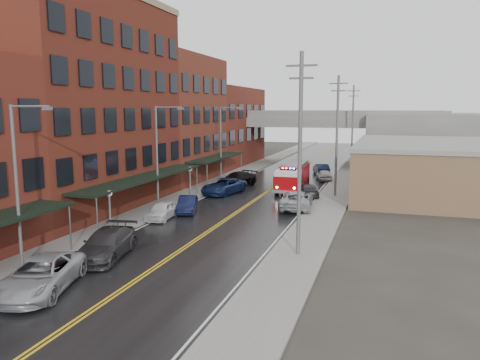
% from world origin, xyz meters
% --- Properties ---
extents(road, '(11.00, 160.00, 0.02)m').
position_xyz_m(road, '(0.00, 30.00, 0.01)').
color(road, black).
rests_on(road, ground).
extents(sidewalk_left, '(3.00, 160.00, 0.15)m').
position_xyz_m(sidewalk_left, '(-7.30, 30.00, 0.07)').
color(sidewalk_left, slate).
rests_on(sidewalk_left, ground).
extents(sidewalk_right, '(3.00, 160.00, 0.15)m').
position_xyz_m(sidewalk_right, '(7.30, 30.00, 0.07)').
color(sidewalk_right, slate).
rests_on(sidewalk_right, ground).
extents(curb_left, '(0.30, 160.00, 0.15)m').
position_xyz_m(curb_left, '(-5.65, 30.00, 0.07)').
color(curb_left, gray).
rests_on(curb_left, ground).
extents(curb_right, '(0.30, 160.00, 0.15)m').
position_xyz_m(curb_right, '(5.65, 30.00, 0.07)').
color(curb_right, gray).
rests_on(curb_right, ground).
extents(brick_building_b, '(9.00, 20.00, 18.00)m').
position_xyz_m(brick_building_b, '(-13.30, 23.00, 9.00)').
color(brick_building_b, '#5A1E17').
rests_on(brick_building_b, ground).
extents(brick_building_c, '(9.00, 15.00, 15.00)m').
position_xyz_m(brick_building_c, '(-13.30, 40.50, 7.50)').
color(brick_building_c, maroon).
rests_on(brick_building_c, ground).
extents(brick_building_far, '(9.00, 20.00, 12.00)m').
position_xyz_m(brick_building_far, '(-13.30, 58.00, 6.00)').
color(brick_building_far, '#5E2818').
rests_on(brick_building_far, ground).
extents(tan_building, '(14.00, 22.00, 5.00)m').
position_xyz_m(tan_building, '(16.00, 40.00, 2.50)').
color(tan_building, brown).
rests_on(tan_building, ground).
extents(right_far_block, '(18.00, 30.00, 8.00)m').
position_xyz_m(right_far_block, '(18.00, 70.00, 4.00)').
color(right_far_block, slate).
rests_on(right_far_block, ground).
extents(awning_1, '(2.60, 18.00, 3.09)m').
position_xyz_m(awning_1, '(-7.49, 23.00, 2.99)').
color(awning_1, black).
rests_on(awning_1, ground).
extents(awning_2, '(2.60, 13.00, 3.09)m').
position_xyz_m(awning_2, '(-7.49, 40.50, 2.99)').
color(awning_2, black).
rests_on(awning_2, ground).
extents(globe_lamp_1, '(0.44, 0.44, 3.12)m').
position_xyz_m(globe_lamp_1, '(-6.40, 16.00, 2.31)').
color(globe_lamp_1, '#59595B').
rests_on(globe_lamp_1, ground).
extents(globe_lamp_2, '(0.44, 0.44, 3.12)m').
position_xyz_m(globe_lamp_2, '(-6.40, 30.00, 2.31)').
color(globe_lamp_2, '#59595B').
rests_on(globe_lamp_2, ground).
extents(street_lamp_0, '(2.64, 0.22, 9.00)m').
position_xyz_m(street_lamp_0, '(-6.55, 8.00, 5.19)').
color(street_lamp_0, '#59595B').
rests_on(street_lamp_0, ground).
extents(street_lamp_1, '(2.64, 0.22, 9.00)m').
position_xyz_m(street_lamp_1, '(-6.55, 24.00, 5.19)').
color(street_lamp_1, '#59595B').
rests_on(street_lamp_1, ground).
extents(street_lamp_2, '(2.64, 0.22, 9.00)m').
position_xyz_m(street_lamp_2, '(-6.55, 40.00, 5.19)').
color(street_lamp_2, '#59595B').
rests_on(street_lamp_2, ground).
extents(utility_pole_0, '(1.80, 0.24, 12.00)m').
position_xyz_m(utility_pole_0, '(7.20, 15.00, 6.31)').
color(utility_pole_0, '#59595B').
rests_on(utility_pole_0, ground).
extents(utility_pole_1, '(1.80, 0.24, 12.00)m').
position_xyz_m(utility_pole_1, '(7.20, 35.00, 6.31)').
color(utility_pole_1, '#59595B').
rests_on(utility_pole_1, ground).
extents(utility_pole_2, '(1.80, 0.24, 12.00)m').
position_xyz_m(utility_pole_2, '(7.20, 55.00, 6.31)').
color(utility_pole_2, '#59595B').
rests_on(utility_pole_2, ground).
extents(overpass, '(40.00, 10.00, 7.50)m').
position_xyz_m(overpass, '(0.00, 62.00, 5.99)').
color(overpass, slate).
rests_on(overpass, ground).
extents(fire_truck, '(3.47, 8.24, 2.98)m').
position_xyz_m(fire_truck, '(2.38, 37.31, 1.61)').
color(fire_truck, '#A0070B').
rests_on(fire_truck, ground).
extents(parked_car_left_2, '(4.28, 6.46, 1.65)m').
position_xyz_m(parked_car_left_2, '(-3.65, 5.80, 0.82)').
color(parked_car_left_2, '#9FA1A6').
rests_on(parked_car_left_2, ground).
extents(parked_car_left_3, '(3.44, 6.08, 1.66)m').
position_xyz_m(parked_car_left_3, '(-3.60, 11.30, 0.83)').
color(parked_car_left_3, '#29292C').
rests_on(parked_car_left_3, ground).
extents(parked_car_left_4, '(1.97, 4.29, 1.43)m').
position_xyz_m(parked_car_left_4, '(-5.00, 21.20, 0.71)').
color(parked_car_left_4, white).
rests_on(parked_car_left_4, ground).
extents(parked_car_left_5, '(2.66, 4.44, 1.38)m').
position_xyz_m(parked_car_left_5, '(-4.05, 23.99, 0.69)').
color(parked_car_left_5, black).
rests_on(parked_car_left_5, ground).
extents(parked_car_left_6, '(3.88, 6.25, 1.61)m').
position_xyz_m(parked_car_left_6, '(-4.04, 33.20, 0.81)').
color(parked_car_left_6, '#14244E').
rests_on(parked_car_left_6, ground).
extents(parked_car_left_7, '(3.98, 6.18, 1.67)m').
position_xyz_m(parked_car_left_7, '(-4.08, 37.74, 0.83)').
color(parked_car_left_7, black).
rests_on(parked_car_left_7, ground).
extents(parked_car_right_0, '(3.35, 6.13, 1.63)m').
position_xyz_m(parked_car_right_0, '(4.56, 28.20, 0.81)').
color(parked_car_right_0, '#9B9FA3').
rests_on(parked_car_right_0, ground).
extents(parked_car_right_1, '(3.31, 4.94, 1.33)m').
position_xyz_m(parked_car_right_1, '(4.50, 34.20, 0.66)').
color(parked_car_right_1, '#2A2A2D').
rests_on(parked_car_right_1, ground).
extents(parked_car_right_2, '(2.61, 4.32, 1.37)m').
position_xyz_m(parked_car_right_2, '(4.73, 45.46, 0.69)').
color(parked_car_right_2, '#B8B8B8').
rests_on(parked_car_right_2, ground).
extents(parked_car_right_3, '(2.91, 4.75, 1.48)m').
position_xyz_m(parked_car_right_3, '(3.60, 50.80, 0.74)').
color(parked_car_right_3, black).
rests_on(parked_car_right_3, ground).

